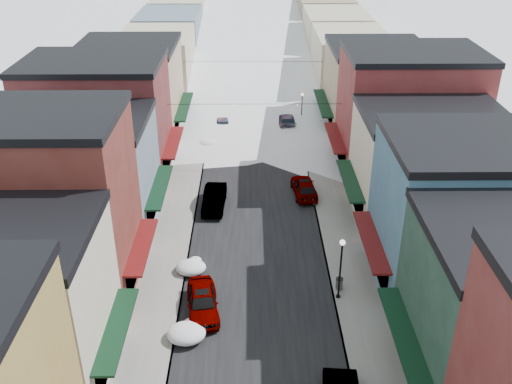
{
  "coord_description": "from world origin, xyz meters",
  "views": [
    {
      "loc": [
        -0.41,
        -10.97,
        23.82
      ],
      "look_at": [
        0.0,
        28.5,
        2.96
      ],
      "focal_mm": 40.0,
      "sensor_mm": 36.0,
      "label": 1
    }
  ],
  "objects_px": {
    "streetlamp_near": "(341,262)",
    "car_silver_sedan": "(203,302)",
    "trash_can": "(339,283)",
    "car_dark_hatch": "(214,199)"
  },
  "relations": [
    {
      "from": "streetlamp_near",
      "to": "car_silver_sedan",
      "type": "bearing_deg",
      "value": -172.12
    },
    {
      "from": "car_silver_sedan",
      "to": "trash_can",
      "type": "distance_m",
      "value": 9.24
    },
    {
      "from": "car_silver_sedan",
      "to": "car_dark_hatch",
      "type": "relative_size",
      "value": 0.96
    },
    {
      "from": "trash_can",
      "to": "streetlamp_near",
      "type": "bearing_deg",
      "value": -101.5
    },
    {
      "from": "car_silver_sedan",
      "to": "car_dark_hatch",
      "type": "height_order",
      "value": "car_dark_hatch"
    },
    {
      "from": "car_silver_sedan",
      "to": "car_dark_hatch",
      "type": "bearing_deg",
      "value": 82.04
    },
    {
      "from": "car_dark_hatch",
      "to": "streetlamp_near",
      "type": "relative_size",
      "value": 1.12
    },
    {
      "from": "car_silver_sedan",
      "to": "streetlamp_near",
      "type": "height_order",
      "value": "streetlamp_near"
    },
    {
      "from": "trash_can",
      "to": "streetlamp_near",
      "type": "xyz_separation_m",
      "value": [
        -0.18,
        -0.89,
        2.38
      ]
    },
    {
      "from": "trash_can",
      "to": "streetlamp_near",
      "type": "relative_size",
      "value": 0.19
    }
  ]
}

